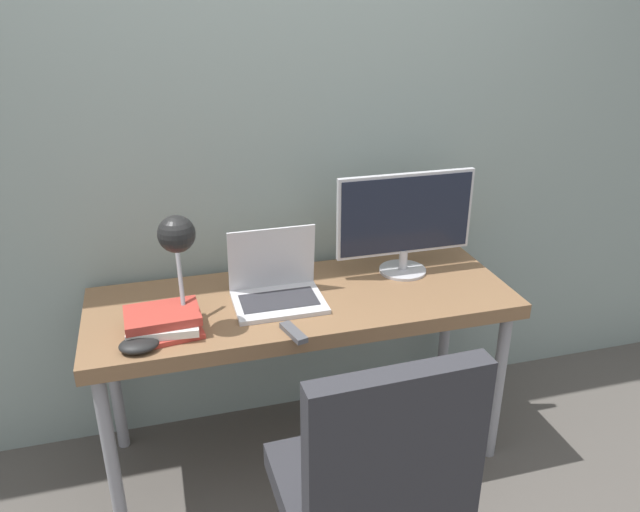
{
  "coord_description": "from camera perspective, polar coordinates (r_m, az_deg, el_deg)",
  "views": [
    {
      "loc": [
        -0.52,
        -1.82,
        1.91
      ],
      "look_at": [
        0.06,
        0.27,
        0.94
      ],
      "focal_mm": 35.0,
      "sensor_mm": 36.0,
      "label": 1
    }
  ],
  "objects": [
    {
      "name": "game_controller",
      "position": [
        2.2,
        -16.23,
        -7.8
      ],
      "size": [
        0.13,
        0.1,
        0.04
      ],
      "color": "black",
      "rests_on": "desk"
    },
    {
      "name": "desk_lamp",
      "position": [
        2.17,
        -12.94,
        1.3
      ],
      "size": [
        0.13,
        0.28,
        0.43
      ],
      "color": "#4C4C51",
      "rests_on": "desk"
    },
    {
      "name": "wall_back",
      "position": [
        2.62,
        -3.73,
        10.45
      ],
      "size": [
        8.0,
        0.05,
        2.6
      ],
      "color": "gray",
      "rests_on": "ground_plane"
    },
    {
      "name": "tv_remote",
      "position": [
        2.21,
        -2.44,
        -7.0
      ],
      "size": [
        0.08,
        0.15,
        0.02
      ],
      "color": "#4C4C51",
      "rests_on": "desk"
    },
    {
      "name": "book_stack",
      "position": [
        2.28,
        -14.07,
        -5.85
      ],
      "size": [
        0.27,
        0.22,
        0.08
      ],
      "color": "#B2382D",
      "rests_on": "desk"
    },
    {
      "name": "office_chair",
      "position": [
        1.89,
        5.04,
        -20.02
      ],
      "size": [
        0.58,
        0.6,
        1.05
      ],
      "color": "black",
      "rests_on": "ground_plane"
    },
    {
      "name": "monitor",
      "position": [
        2.6,
        7.8,
        3.34
      ],
      "size": [
        0.59,
        0.2,
        0.43
      ],
      "color": "#B7B7BC",
      "rests_on": "desk"
    },
    {
      "name": "ground_plane",
      "position": [
        2.69,
        0.32,
        -21.34
      ],
      "size": [
        12.0,
        12.0,
        0.0
      ],
      "primitive_type": "plane",
      "color": "#514C47"
    },
    {
      "name": "laptop",
      "position": [
        2.42,
        -4.0,
        -2.84
      ],
      "size": [
        0.34,
        0.26,
        0.28
      ],
      "color": "silver",
      "rests_on": "desk"
    },
    {
      "name": "desk",
      "position": [
        2.5,
        -1.57,
        -5.12
      ],
      "size": [
        1.66,
        0.61,
        0.76
      ],
      "color": "brown",
      "rests_on": "ground_plane"
    }
  ]
}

